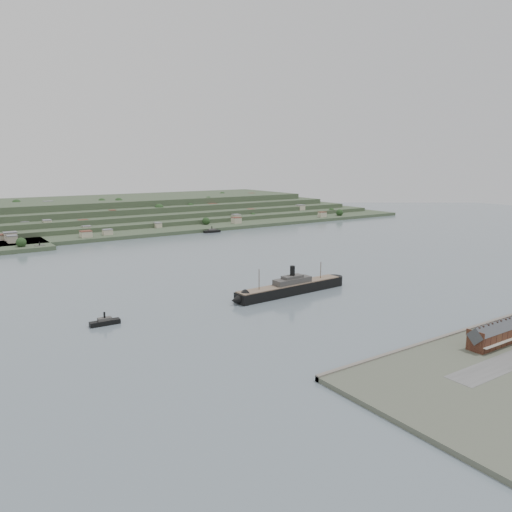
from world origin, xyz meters
TOP-DOWN VIEW (x-y plane):
  - ground at (0.00, 0.00)m, footprint 1400.00×1400.00m
  - terrace_row at (-10.00, -168.02)m, footprint 55.60×9.80m
  - far_peninsula at (27.91, 393.10)m, footprint 760.00×309.00m
  - steamship at (-41.69, -42.62)m, footprint 89.77×14.06m
  - tugboat at (-155.78, -36.85)m, footprint 15.49×4.79m
  - ferry_west at (-137.42, 216.08)m, footprint 20.74×8.57m
  - ferry_east at (53.69, 225.00)m, footprint 20.25×7.06m

SIDE VIEW (x-z plane):
  - ground at x=0.00m, z-range 0.00..0.00m
  - tugboat at x=-155.78m, z-range -1.76..5.13m
  - ferry_east at x=53.69m, z-range -1.93..5.52m
  - ferry_west at x=-137.42m, z-range -1.96..5.59m
  - steamship at x=-41.69m, z-range -6.79..14.74m
  - terrace_row at x=-10.00m, z-range 1.30..12.38m
  - far_peninsula at x=27.91m, z-range -3.12..26.88m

